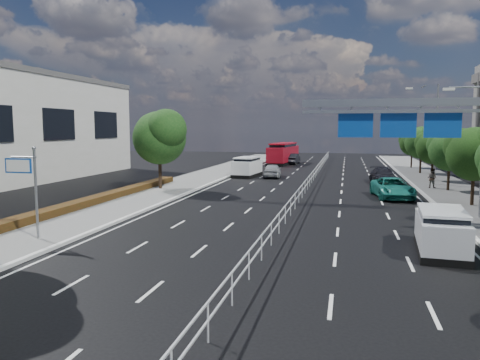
% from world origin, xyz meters
% --- Properties ---
extents(ground, '(160.00, 160.00, 0.00)m').
position_xyz_m(ground, '(0.00, 0.00, 0.00)').
color(ground, black).
rests_on(ground, ground).
extents(sidewalk_near, '(5.00, 140.00, 0.14)m').
position_xyz_m(sidewalk_near, '(-11.50, 0.00, 0.07)').
color(sidewalk_near, slate).
rests_on(sidewalk_near, ground).
extents(kerb_near, '(0.25, 140.00, 0.15)m').
position_xyz_m(kerb_near, '(-9.00, 0.00, 0.07)').
color(kerb_near, silver).
rests_on(kerb_near, ground).
extents(median_fence, '(0.05, 85.00, 1.02)m').
position_xyz_m(median_fence, '(0.00, 22.50, 0.53)').
color(median_fence, silver).
rests_on(median_fence, ground).
extents(hedge_near, '(1.00, 36.00, 0.44)m').
position_xyz_m(hedge_near, '(-13.30, 5.00, 0.36)').
color(hedge_near, black).
rests_on(hedge_near, sidewalk_near).
extents(toilet_sign, '(1.62, 0.18, 4.34)m').
position_xyz_m(toilet_sign, '(-10.95, 0.00, 2.94)').
color(toilet_sign, gray).
rests_on(toilet_sign, ground).
extents(overhead_gantry, '(10.24, 0.38, 7.45)m').
position_xyz_m(overhead_gantry, '(6.74, 10.05, 5.61)').
color(overhead_gantry, gray).
rests_on(overhead_gantry, ground).
extents(streetlight_far, '(2.78, 2.40, 9.00)m').
position_xyz_m(streetlight_far, '(10.50, 26.00, 5.21)').
color(streetlight_far, gray).
rests_on(streetlight_far, ground).
extents(near_tree_back, '(4.84, 4.51, 6.69)m').
position_xyz_m(near_tree_back, '(-11.94, 17.97, 4.61)').
color(near_tree_back, black).
rests_on(near_tree_back, ground).
extents(far_tree_d, '(3.85, 3.59, 5.34)m').
position_xyz_m(far_tree_d, '(11.25, 14.48, 3.69)').
color(far_tree_d, black).
rests_on(far_tree_d, ground).
extents(far_tree_e, '(3.63, 3.38, 5.13)m').
position_xyz_m(far_tree_e, '(11.25, 21.98, 3.56)').
color(far_tree_e, black).
rests_on(far_tree_e, ground).
extents(far_tree_f, '(3.52, 3.28, 5.02)m').
position_xyz_m(far_tree_f, '(11.24, 29.48, 3.49)').
color(far_tree_f, black).
rests_on(far_tree_f, ground).
extents(far_tree_g, '(3.96, 3.69, 5.45)m').
position_xyz_m(far_tree_g, '(11.25, 36.98, 3.75)').
color(far_tree_g, black).
rests_on(far_tree_g, ground).
extents(far_tree_h, '(3.41, 3.18, 4.91)m').
position_xyz_m(far_tree_h, '(11.24, 44.48, 3.42)').
color(far_tree_h, black).
rests_on(far_tree_h, ground).
extents(white_minivan, '(2.54, 4.99, 2.09)m').
position_xyz_m(white_minivan, '(-7.20, 30.27, 1.03)').
color(white_minivan, black).
rests_on(white_minivan, ground).
extents(red_bus, '(3.49, 10.37, 3.04)m').
position_xyz_m(red_bus, '(-5.78, 48.60, 1.58)').
color(red_bus, black).
rests_on(red_bus, ground).
extents(near_car_silver, '(2.07, 4.38, 1.45)m').
position_xyz_m(near_car_silver, '(-4.45, 30.18, 0.72)').
color(near_car_silver, '#96989C').
rests_on(near_car_silver, ground).
extents(near_car_dark, '(1.84, 4.71, 1.53)m').
position_xyz_m(near_car_dark, '(-4.46, 48.87, 0.76)').
color(near_car_dark, black).
rests_on(near_car_dark, ground).
extents(silver_minivan, '(2.19, 4.51, 1.82)m').
position_xyz_m(silver_minivan, '(7.04, 2.00, 0.90)').
color(silver_minivan, black).
rests_on(silver_minivan, ground).
extents(parked_car_teal, '(3.17, 5.64, 1.49)m').
position_xyz_m(parked_car_teal, '(6.50, 17.58, 0.74)').
color(parked_car_teal, '#197265').
rests_on(parked_car_teal, ground).
extents(parked_car_dark, '(2.54, 5.13, 1.43)m').
position_xyz_m(parked_car_dark, '(6.50, 26.80, 0.72)').
color(parked_car_dark, black).
rests_on(parked_car_dark, ground).
extents(pedestrian_b, '(1.01, 0.95, 1.65)m').
position_xyz_m(pedestrian_b, '(10.15, 23.27, 0.97)').
color(pedestrian_b, gray).
rests_on(pedestrian_b, sidewalk_far).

